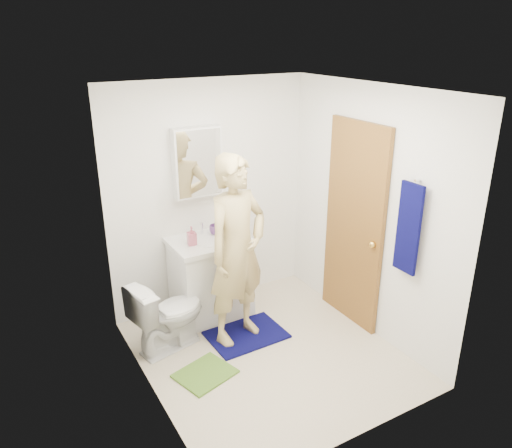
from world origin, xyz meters
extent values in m
cube|color=beige|center=(0.00, 0.00, -0.01)|extent=(2.20, 2.40, 0.02)
cube|color=white|center=(0.00, 0.00, 2.41)|extent=(2.20, 2.40, 0.02)
cube|color=white|center=(0.00, 1.21, 1.20)|extent=(2.20, 0.02, 2.40)
cube|color=white|center=(0.00, -1.21, 1.20)|extent=(2.20, 0.02, 2.40)
cube|color=white|center=(-1.11, 0.00, 1.20)|extent=(0.02, 2.40, 2.40)
cube|color=white|center=(1.11, 0.00, 1.20)|extent=(0.02, 2.40, 2.40)
cube|color=white|center=(-0.15, 0.91, 0.40)|extent=(0.75, 0.55, 0.80)
cube|color=white|center=(-0.15, 0.91, 0.83)|extent=(0.79, 0.59, 0.05)
cylinder|color=white|center=(-0.15, 0.91, 0.84)|extent=(0.40, 0.40, 0.03)
cylinder|color=silver|center=(-0.15, 1.09, 0.91)|extent=(0.03, 0.03, 0.12)
cube|color=white|center=(-0.15, 1.14, 1.60)|extent=(0.50, 0.12, 0.70)
cube|color=white|center=(-0.15, 1.08, 1.60)|extent=(0.46, 0.01, 0.66)
cube|color=olive|center=(1.07, 0.15, 1.02)|extent=(0.05, 0.80, 2.05)
sphere|color=gold|center=(1.03, -0.17, 0.95)|extent=(0.07, 0.07, 0.07)
cube|color=#070744|center=(1.03, -0.57, 1.25)|extent=(0.03, 0.24, 0.80)
cylinder|color=silver|center=(1.07, -0.57, 1.67)|extent=(0.06, 0.02, 0.02)
imported|color=white|center=(-0.76, 0.56, 0.36)|extent=(0.77, 0.54, 0.71)
cube|color=#070744|center=(-0.04, 0.36, 0.01)|extent=(0.74, 0.54, 0.02)
cube|color=#57852C|center=(-0.64, 0.01, 0.01)|extent=(0.56, 0.51, 0.02)
imported|color=#C25A73|center=(-0.35, 0.89, 0.94)|extent=(0.10, 0.10, 0.19)
imported|color=#693C84|center=(-0.03, 1.01, 0.90)|extent=(0.15, 0.15, 0.10)
imported|color=tan|center=(-0.12, 0.38, 0.93)|extent=(0.75, 0.59, 1.81)
camera|label=1|loc=(-2.05, -3.32, 2.82)|focal=35.00mm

